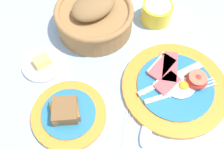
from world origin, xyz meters
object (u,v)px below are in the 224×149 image
bread_basket (94,17)px  teaspoon_by_saucer (143,144)px  butter_dish (43,64)px  fork_on_cloth (125,144)px  sugar_cup (157,12)px  breakfast_plate (176,85)px  bread_plate (68,113)px

bread_basket → teaspoon_by_saucer: (-0.03, -0.36, -0.04)m
butter_dish → fork_on_cloth: (0.11, -0.27, -0.01)m
bread_basket → teaspoon_by_saucer: 0.36m
sugar_cup → teaspoon_by_saucer: (-0.20, -0.32, -0.03)m
breakfast_plate → fork_on_cloth: (-0.18, -0.08, -0.01)m
sugar_cup → teaspoon_by_saucer: size_ratio=0.54×
butter_dish → teaspoon_by_saucer: (0.15, -0.29, -0.00)m
butter_dish → bread_basket: bearing=21.4°
sugar_cup → bread_plate: bearing=-150.3°
bread_plate → fork_on_cloth: bread_plate is taller
fork_on_cloth → butter_dish: bearing=55.9°
teaspoon_by_saucer → bread_plate: bearing=84.5°
fork_on_cloth → teaspoon_by_saucer: bearing=-81.7°
breakfast_plate → teaspoon_by_saucer: size_ratio=1.64×
bread_basket → teaspoon_by_saucer: bearing=-94.1°
bread_basket → butter_dish: bearing=-158.6°
butter_dish → bread_plate: bearing=-84.3°
fork_on_cloth → sugar_cup: bearing=-4.1°
sugar_cup → fork_on_cloth: sugar_cup is taller
breakfast_plate → sugar_cup: 0.23m
breakfast_plate → butter_dish: breakfast_plate is taller
teaspoon_by_saucer → fork_on_cloth: 0.04m
sugar_cup → butter_dish: bearing=-175.4°
breakfast_plate → teaspoon_by_saucer: breakfast_plate is taller
bread_plate → bread_basket: 0.28m
bread_plate → bread_basket: bearing=55.7°
bread_plate → sugar_cup: bearing=29.7°
sugar_cup → bread_basket: size_ratio=0.40×
breakfast_plate → fork_on_cloth: size_ratio=1.62×
fork_on_cloth → bread_plate: bearing=73.5°
sugar_cup → fork_on_cloth: size_ratio=0.54×
bread_basket → breakfast_plate: bearing=-66.6°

